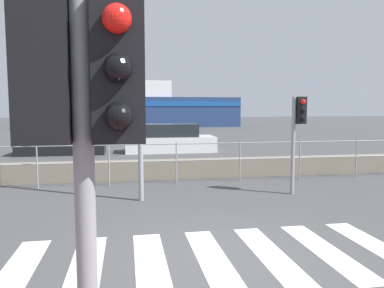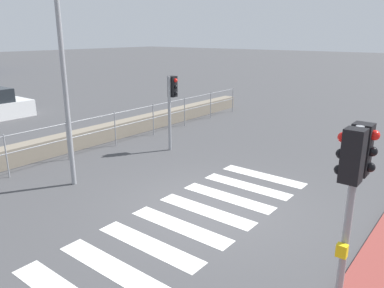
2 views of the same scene
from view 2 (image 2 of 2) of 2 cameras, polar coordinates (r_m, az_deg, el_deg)
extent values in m
plane|color=#424244|center=(8.66, 2.94, -9.65)|extent=(160.00, 160.00, 0.00)
cube|color=silver|center=(6.81, -12.11, -17.92)|extent=(0.45, 2.40, 0.01)
cube|color=silver|center=(7.31, -6.53, -15.02)|extent=(0.45, 2.40, 0.01)
cube|color=silver|center=(7.88, -1.83, -12.41)|extent=(0.45, 2.40, 0.01)
cube|color=silver|center=(8.50, 2.13, -10.11)|extent=(0.45, 2.40, 0.01)
cube|color=silver|center=(9.18, 5.48, -8.10)|extent=(0.45, 2.40, 0.01)
cube|color=silver|center=(9.89, 8.34, -6.34)|extent=(0.45, 2.40, 0.01)
cube|color=silver|center=(10.63, 10.79, -4.81)|extent=(0.45, 2.40, 0.01)
cube|color=slate|center=(13.03, -20.45, -0.27)|extent=(21.25, 0.55, 0.57)
cylinder|color=gray|center=(12.09, -18.67, 2.96)|extent=(19.12, 0.03, 0.03)
cylinder|color=gray|center=(12.21, -18.46, 0.73)|extent=(19.12, 0.03, 0.03)
cylinder|color=gray|center=(11.35, -26.43, -1.66)|extent=(0.04, 0.04, 1.22)
cylinder|color=gray|center=(12.23, -18.44, 0.45)|extent=(0.04, 0.04, 1.22)
cylinder|color=gray|center=(13.32, -11.63, 2.24)|extent=(0.04, 0.04, 1.22)
cylinder|color=gray|center=(14.59, -5.92, 3.72)|extent=(0.04, 0.04, 1.22)
cylinder|color=gray|center=(15.98, -1.14, 4.93)|extent=(0.04, 0.04, 1.22)
cylinder|color=gray|center=(17.48, 2.85, 5.91)|extent=(0.04, 0.04, 1.22)
cylinder|color=gray|center=(19.04, 6.22, 6.71)|extent=(0.04, 0.04, 1.22)
cylinder|color=gray|center=(5.46, 22.57, -11.50)|extent=(0.10, 0.10, 2.73)
cube|color=black|center=(4.93, 23.30, -1.68)|extent=(0.24, 0.24, 0.68)
sphere|color=red|center=(4.90, 22.02, 0.96)|extent=(0.13, 0.13, 0.13)
sphere|color=black|center=(4.96, 21.76, -1.39)|extent=(0.13, 0.13, 0.13)
sphere|color=black|center=(5.02, 21.51, -3.68)|extent=(0.13, 0.13, 0.13)
cube|color=black|center=(5.24, 24.31, -0.75)|extent=(0.24, 0.24, 0.68)
sphere|color=red|center=(5.16, 26.07, 1.21)|extent=(0.13, 0.13, 0.13)
sphere|color=black|center=(5.22, 25.78, -1.03)|extent=(0.13, 0.13, 0.13)
sphere|color=black|center=(5.28, 25.50, -3.21)|extent=(0.13, 0.13, 0.13)
cube|color=yellow|center=(5.51, 21.87, -14.85)|extent=(0.10, 0.14, 0.18)
cylinder|color=gray|center=(12.48, -3.45, 4.56)|extent=(0.10, 0.10, 2.48)
cube|color=black|center=(12.45, -3.00, 8.75)|extent=(0.24, 0.24, 0.68)
sphere|color=red|center=(12.33, -2.52, 9.67)|extent=(0.13, 0.13, 0.13)
sphere|color=black|center=(12.36, -2.51, 8.70)|extent=(0.13, 0.13, 0.13)
sphere|color=black|center=(12.39, -2.49, 7.73)|extent=(0.13, 0.13, 0.13)
cylinder|color=gray|center=(9.73, -18.92, 9.68)|extent=(0.12, 0.12, 5.61)
camera|label=1|loc=(5.25, 43.88, -6.00)|focal=35.00mm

